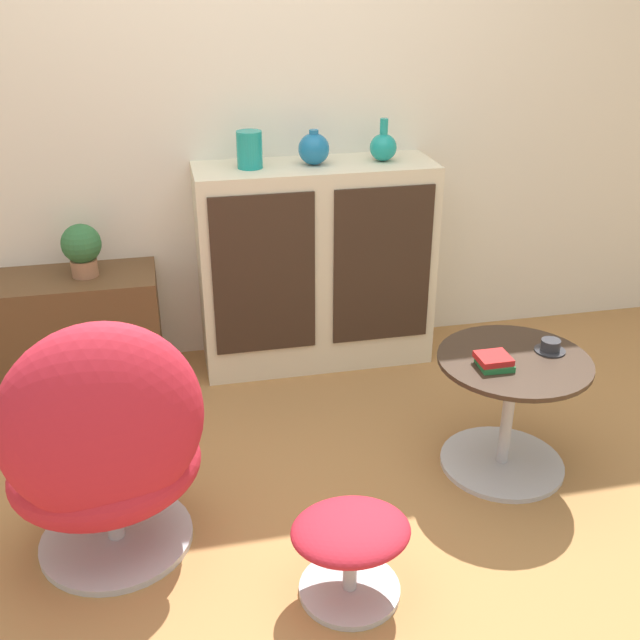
{
  "coord_description": "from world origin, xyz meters",
  "views": [
    {
      "loc": [
        -0.37,
        -2.0,
        1.76
      ],
      "look_at": [
        0.17,
        0.48,
        0.55
      ],
      "focal_mm": 42.0,
      "sensor_mm": 36.0,
      "label": 1
    }
  ],
  "objects_px": {
    "book_stack": "(494,361)",
    "egg_chair": "(105,449)",
    "sideboard": "(316,266)",
    "teacup": "(550,347)",
    "vase_inner_left": "(314,149)",
    "vase_leftmost": "(250,150)",
    "tv_console": "(78,330)",
    "vase_inner_right": "(383,146)",
    "coffee_table": "(508,408)",
    "potted_plant": "(82,248)",
    "ottoman": "(351,542)"
  },
  "relations": [
    {
      "from": "tv_console",
      "to": "coffee_table",
      "type": "relative_size",
      "value": 1.32
    },
    {
      "from": "sideboard",
      "to": "tv_console",
      "type": "bearing_deg",
      "value": 179.83
    },
    {
      "from": "teacup",
      "to": "coffee_table",
      "type": "bearing_deg",
      "value": -170.56
    },
    {
      "from": "potted_plant",
      "to": "coffee_table",
      "type": "bearing_deg",
      "value": -33.4
    },
    {
      "from": "sideboard",
      "to": "vase_inner_left",
      "type": "height_order",
      "value": "vase_inner_left"
    },
    {
      "from": "teacup",
      "to": "book_stack",
      "type": "relative_size",
      "value": 0.93
    },
    {
      "from": "vase_inner_left",
      "to": "vase_inner_right",
      "type": "relative_size",
      "value": 0.81
    },
    {
      "from": "coffee_table",
      "to": "vase_inner_left",
      "type": "distance_m",
      "value": 1.39
    },
    {
      "from": "potted_plant",
      "to": "teacup",
      "type": "distance_m",
      "value": 1.98
    },
    {
      "from": "egg_chair",
      "to": "coffee_table",
      "type": "relative_size",
      "value": 1.56
    },
    {
      "from": "egg_chair",
      "to": "vase_inner_right",
      "type": "distance_m",
      "value": 1.82
    },
    {
      "from": "tv_console",
      "to": "teacup",
      "type": "xyz_separation_m",
      "value": [
        1.78,
        -1.0,
        0.23
      ]
    },
    {
      "from": "book_stack",
      "to": "egg_chair",
      "type": "bearing_deg",
      "value": -174.31
    },
    {
      "from": "sideboard",
      "to": "book_stack",
      "type": "relative_size",
      "value": 8.85
    },
    {
      "from": "coffee_table",
      "to": "vase_leftmost",
      "type": "height_order",
      "value": "vase_leftmost"
    },
    {
      "from": "book_stack",
      "to": "vase_leftmost",
      "type": "bearing_deg",
      "value": 123.59
    },
    {
      "from": "vase_leftmost",
      "to": "teacup",
      "type": "relative_size",
      "value": 1.4
    },
    {
      "from": "coffee_table",
      "to": "vase_inner_right",
      "type": "distance_m",
      "value": 1.3
    },
    {
      "from": "coffee_table",
      "to": "potted_plant",
      "type": "height_order",
      "value": "potted_plant"
    },
    {
      "from": "potted_plant",
      "to": "teacup",
      "type": "xyz_separation_m",
      "value": [
        1.71,
        -1.0,
        -0.16
      ]
    },
    {
      "from": "sideboard",
      "to": "coffee_table",
      "type": "relative_size",
      "value": 1.93
    },
    {
      "from": "sideboard",
      "to": "egg_chair",
      "type": "xyz_separation_m",
      "value": [
        -0.92,
        -1.2,
        -0.07
      ]
    },
    {
      "from": "teacup",
      "to": "book_stack",
      "type": "bearing_deg",
      "value": -165.39
    },
    {
      "from": "ottoman",
      "to": "egg_chair",
      "type": "bearing_deg",
      "value": 154.66
    },
    {
      "from": "teacup",
      "to": "sideboard",
      "type": "bearing_deg",
      "value": 123.99
    },
    {
      "from": "egg_chair",
      "to": "vase_leftmost",
      "type": "distance_m",
      "value": 1.49
    },
    {
      "from": "vase_inner_left",
      "to": "potted_plant",
      "type": "bearing_deg",
      "value": 179.99
    },
    {
      "from": "ottoman",
      "to": "vase_inner_right",
      "type": "distance_m",
      "value": 1.82
    },
    {
      "from": "sideboard",
      "to": "vase_inner_left",
      "type": "xyz_separation_m",
      "value": [
        -0.01,
        0.0,
        0.55
      ]
    },
    {
      "from": "vase_inner_left",
      "to": "vase_inner_right",
      "type": "height_order",
      "value": "vase_inner_right"
    },
    {
      "from": "vase_inner_left",
      "to": "vase_inner_right",
      "type": "xyz_separation_m",
      "value": [
        0.32,
        0.0,
        -0.0
      ]
    },
    {
      "from": "sideboard",
      "to": "potted_plant",
      "type": "distance_m",
      "value": 1.05
    },
    {
      "from": "teacup",
      "to": "vase_inner_right",
      "type": "bearing_deg",
      "value": 109.87
    },
    {
      "from": "sideboard",
      "to": "vase_inner_right",
      "type": "distance_m",
      "value": 0.63
    },
    {
      "from": "egg_chair",
      "to": "vase_inner_left",
      "type": "relative_size",
      "value": 5.71
    },
    {
      "from": "vase_inner_left",
      "to": "potted_plant",
      "type": "relative_size",
      "value": 0.65
    },
    {
      "from": "coffee_table",
      "to": "potted_plant",
      "type": "xyz_separation_m",
      "value": [
        -1.55,
        1.03,
        0.39
      ]
    },
    {
      "from": "coffee_table",
      "to": "book_stack",
      "type": "distance_m",
      "value": 0.26
    },
    {
      "from": "egg_chair",
      "to": "potted_plant",
      "type": "height_order",
      "value": "egg_chair"
    },
    {
      "from": "coffee_table",
      "to": "teacup",
      "type": "relative_size",
      "value": 4.92
    },
    {
      "from": "vase_inner_right",
      "to": "teacup",
      "type": "height_order",
      "value": "vase_inner_right"
    },
    {
      "from": "vase_leftmost",
      "to": "teacup",
      "type": "height_order",
      "value": "vase_leftmost"
    },
    {
      "from": "vase_inner_left",
      "to": "book_stack",
      "type": "relative_size",
      "value": 1.25
    },
    {
      "from": "book_stack",
      "to": "tv_console",
      "type": "bearing_deg",
      "value": 145.04
    },
    {
      "from": "vase_inner_left",
      "to": "book_stack",
      "type": "distance_m",
      "value": 1.27
    },
    {
      "from": "tv_console",
      "to": "egg_chair",
      "type": "height_order",
      "value": "egg_chair"
    },
    {
      "from": "vase_inner_right",
      "to": "sideboard",
      "type": "bearing_deg",
      "value": -179.28
    },
    {
      "from": "coffee_table",
      "to": "book_stack",
      "type": "xyz_separation_m",
      "value": [
        -0.1,
        -0.04,
        0.23
      ]
    },
    {
      "from": "vase_leftmost",
      "to": "vase_inner_right",
      "type": "distance_m",
      "value": 0.6
    },
    {
      "from": "sideboard",
      "to": "teacup",
      "type": "xyz_separation_m",
      "value": [
        0.67,
        -1.0,
        0.01
      ]
    }
  ]
}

